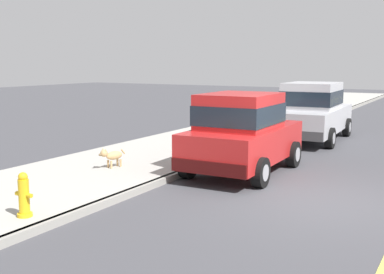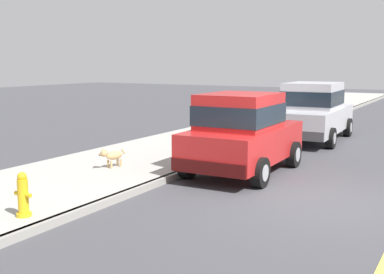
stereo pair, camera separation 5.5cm
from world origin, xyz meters
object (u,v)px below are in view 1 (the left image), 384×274
fire_hydrant (24,196)px  car_red_hatchback (242,132)px  car_silver_sedan (312,111)px  dog_tan (112,155)px

fire_hydrant → car_red_hatchback: bearing=73.6°
fire_hydrant → car_silver_sedan: bearing=81.9°
car_red_hatchback → fire_hydrant: size_ratio=5.29×
dog_tan → fire_hydrant: (1.11, -3.57, 0.05)m
dog_tan → fire_hydrant: bearing=-72.7°
car_red_hatchback → car_silver_sedan: size_ratio=0.82×
car_red_hatchback → fire_hydrant: 5.35m
dog_tan → fire_hydrant: 3.73m
car_silver_sedan → dog_tan: bearing=-110.2°
car_red_hatchback → fire_hydrant: bearing=-106.4°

